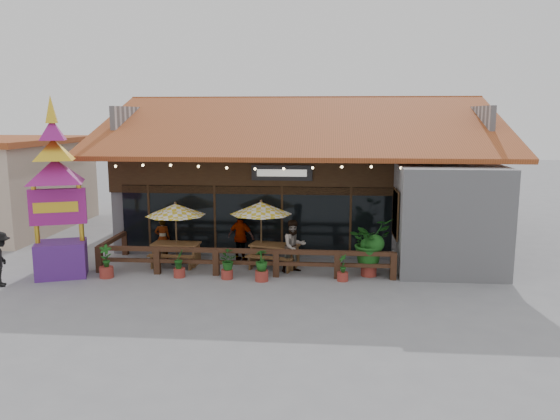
# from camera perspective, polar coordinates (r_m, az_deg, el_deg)

# --- Properties ---
(ground) EXTENTS (100.00, 100.00, 0.00)m
(ground) POSITION_cam_1_polar(r_m,az_deg,el_deg) (18.55, 1.29, -6.57)
(ground) COLOR gray
(ground) RESTS_ON ground
(restaurant_building) EXTENTS (15.50, 14.73, 6.09)m
(restaurant_building) POSITION_cam_1_polar(r_m,az_deg,el_deg) (24.57, 2.89, 2.74)
(restaurant_building) COLOR #BBBBC0
(restaurant_building) RESTS_ON ground
(patio_railing) EXTENTS (10.00, 2.60, 0.92)m
(patio_railing) POSITION_cam_1_polar(r_m,az_deg,el_deg) (18.40, -5.80, -4.76)
(patio_railing) COLOR #452A18
(patio_railing) RESTS_ON ground
(umbrella_left) EXTENTS (2.74, 2.74, 2.26)m
(umbrella_left) POSITION_cam_1_polar(r_m,az_deg,el_deg) (19.50, -10.87, 0.01)
(umbrella_left) COLOR brown
(umbrella_left) RESTS_ON ground
(umbrella_right) EXTENTS (2.41, 2.41, 2.33)m
(umbrella_right) POSITION_cam_1_polar(r_m,az_deg,el_deg) (19.10, -1.99, 0.18)
(umbrella_right) COLOR brown
(umbrella_right) RESTS_ON ground
(picnic_table_left) EXTENTS (1.71, 1.50, 0.79)m
(picnic_table_left) POSITION_cam_1_polar(r_m,az_deg,el_deg) (19.73, -10.79, -4.13)
(picnic_table_left) COLOR brown
(picnic_table_left) RESTS_ON ground
(picnic_table_right) EXTENTS (1.96, 1.78, 0.81)m
(picnic_table_right) POSITION_cam_1_polar(r_m,az_deg,el_deg) (19.14, -0.57, -4.36)
(picnic_table_right) COLOR brown
(picnic_table_right) RESTS_ON ground
(thai_sign_tower) EXTENTS (3.00, 3.00, 6.32)m
(thai_sign_tower) POSITION_cam_1_polar(r_m,az_deg,el_deg) (18.91, -22.40, 3.33)
(thai_sign_tower) COLOR #552280
(thai_sign_tower) RESTS_ON ground
(tropical_plant) EXTENTS (1.86, 1.84, 1.94)m
(tropical_plant) POSITION_cam_1_polar(r_m,az_deg,el_deg) (18.18, 9.35, -3.42)
(tropical_plant) COLOR maroon
(tropical_plant) RESTS_ON ground
(diner_a) EXTENTS (0.62, 0.46, 1.54)m
(diner_a) POSITION_cam_1_polar(r_m,az_deg,el_deg) (20.62, -12.17, -2.90)
(diner_a) COLOR #362311
(diner_a) RESTS_ON ground
(diner_b) EXTENTS (1.09, 1.02, 1.79)m
(diner_b) POSITION_cam_1_polar(r_m,az_deg,el_deg) (18.42, 1.46, -3.80)
(diner_b) COLOR #362311
(diner_b) RESTS_ON ground
(diner_c) EXTENTS (1.14, 0.80, 1.79)m
(diner_c) POSITION_cam_1_polar(r_m,az_deg,el_deg) (19.84, -4.09, -2.83)
(diner_c) COLOR #362311
(diner_c) RESTS_ON ground
(pedestrian) EXTENTS (1.05, 1.28, 1.72)m
(pedestrian) POSITION_cam_1_polar(r_m,az_deg,el_deg) (19.01, -27.18, -4.58)
(pedestrian) COLOR black
(pedestrian) RESTS_ON ground
(planter_a) EXTENTS (0.45, 0.45, 1.10)m
(planter_a) POSITION_cam_1_polar(r_m,az_deg,el_deg) (18.77, -17.72, -5.38)
(planter_a) COLOR maroon
(planter_a) RESTS_ON ground
(planter_b) EXTENTS (0.38, 0.41, 0.92)m
(planter_b) POSITION_cam_1_polar(r_m,az_deg,el_deg) (18.24, -10.49, -5.66)
(planter_b) COLOR maroon
(planter_b) RESTS_ON ground
(planter_c) EXTENTS (0.75, 0.74, 0.93)m
(planter_c) POSITION_cam_1_polar(r_m,az_deg,el_deg) (17.83, -5.57, -5.54)
(planter_c) COLOR maroon
(planter_c) RESTS_ON ground
(planter_d) EXTENTS (0.54, 0.54, 1.04)m
(planter_d) POSITION_cam_1_polar(r_m,az_deg,el_deg) (17.52, -1.93, -5.84)
(planter_d) COLOR maroon
(planter_d) RESTS_ON ground
(planter_e) EXTENTS (0.36, 0.36, 0.88)m
(planter_e) POSITION_cam_1_polar(r_m,az_deg,el_deg) (17.67, 6.58, -6.22)
(planter_e) COLOR maroon
(planter_e) RESTS_ON ground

